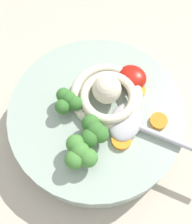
# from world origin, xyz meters

# --- Properties ---
(table_slab) EXTENTS (1.19, 1.19, 0.03)m
(table_slab) POSITION_xyz_m (0.00, 0.00, 0.01)
(table_slab) COLOR #BCB29E
(table_slab) RESTS_ON ground
(soup_bowl) EXTENTS (0.25, 0.25, 0.06)m
(soup_bowl) POSITION_xyz_m (-0.03, 0.01, 0.06)
(soup_bowl) COLOR #9EB2A3
(soup_bowl) RESTS_ON table_slab
(noodle_pile) EXTENTS (0.12, 0.11, 0.05)m
(noodle_pile) POSITION_xyz_m (-0.03, 0.04, 0.10)
(noodle_pile) COLOR beige
(noodle_pile) RESTS_ON soup_bowl
(soup_spoon) EXTENTS (0.18, 0.07, 0.02)m
(soup_spoon) POSITION_xyz_m (0.03, 0.03, 0.09)
(soup_spoon) COLOR #B7B7BC
(soup_spoon) RESTS_ON soup_bowl
(chili_sauce_dollop) EXTENTS (0.04, 0.04, 0.02)m
(chili_sauce_dollop) POSITION_xyz_m (-0.02, 0.09, 0.10)
(chili_sauce_dollop) COLOR #B2190F
(chili_sauce_dollop) RESTS_ON soup_bowl
(broccoli_floret_beside_noodles) EXTENTS (0.05, 0.04, 0.04)m
(broccoli_floret_beside_noodles) POSITION_xyz_m (-0.01, -0.02, 0.11)
(broccoli_floret_beside_noodles) COLOR #7A9E60
(broccoli_floret_beside_noodles) RESTS_ON soup_bowl
(broccoli_floret_rear) EXTENTS (0.05, 0.04, 0.04)m
(broccoli_floret_rear) POSITION_xyz_m (-0.01, -0.05, 0.11)
(broccoli_floret_rear) COLOR #7A9E60
(broccoli_floret_rear) RESTS_ON soup_bowl
(broccoli_floret_center) EXTENTS (0.04, 0.04, 0.03)m
(broccoli_floret_center) POSITION_xyz_m (-0.06, -0.01, 0.11)
(broccoli_floret_center) COLOR #7A9E60
(broccoli_floret_center) RESTS_ON soup_bowl
(carrot_slice_right) EXTENTS (0.02, 0.02, 0.01)m
(carrot_slice_right) POSITION_xyz_m (0.00, 0.08, 0.09)
(carrot_slice_right) COLOR orange
(carrot_slice_right) RESTS_ON soup_bowl
(carrot_slice_extra_a) EXTENTS (0.02, 0.02, 0.01)m
(carrot_slice_extra_a) POSITION_xyz_m (0.05, 0.05, 0.09)
(carrot_slice_extra_a) COLOR orange
(carrot_slice_extra_a) RESTS_ON soup_bowl
(carrot_slice_front) EXTENTS (0.03, 0.03, 0.01)m
(carrot_slice_front) POSITION_xyz_m (0.02, -0.00, 0.09)
(carrot_slice_front) COLOR orange
(carrot_slice_front) RESTS_ON soup_bowl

